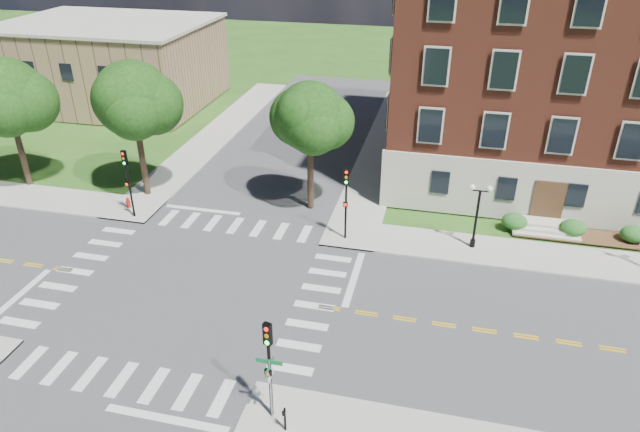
% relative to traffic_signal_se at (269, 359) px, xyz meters
% --- Properties ---
extents(ground, '(160.00, 160.00, 0.00)m').
position_rel_traffic_signal_se_xyz_m(ground, '(-7.23, 7.65, -3.19)').
color(ground, '#264E16').
rests_on(ground, ground).
extents(road_ew, '(90.00, 12.00, 0.01)m').
position_rel_traffic_signal_se_xyz_m(road_ew, '(-7.23, 7.65, -3.18)').
color(road_ew, '#3D3D3F').
rests_on(road_ew, ground).
extents(road_ns, '(12.00, 90.00, 0.01)m').
position_rel_traffic_signal_se_xyz_m(road_ns, '(-7.23, 7.65, -3.18)').
color(road_ns, '#3D3D3F').
rests_on(road_ns, ground).
extents(sidewalk_ne, '(34.00, 34.00, 0.12)m').
position_rel_traffic_signal_se_xyz_m(sidewalk_ne, '(8.14, 23.02, -3.13)').
color(sidewalk_ne, '#9E9B93').
rests_on(sidewalk_ne, ground).
extents(sidewalk_nw, '(34.00, 34.00, 0.12)m').
position_rel_traffic_signal_se_xyz_m(sidewalk_nw, '(-22.61, 23.02, -3.13)').
color(sidewalk_nw, '#9E9B93').
rests_on(sidewalk_nw, ground).
extents(crosswalk_east, '(2.20, 10.20, 0.02)m').
position_rel_traffic_signal_se_xyz_m(crosswalk_east, '(-0.03, 7.65, -3.19)').
color(crosswalk_east, silver).
rests_on(crosswalk_east, ground).
extents(stop_bar_east, '(0.40, 5.50, 0.00)m').
position_rel_traffic_signal_se_xyz_m(stop_bar_east, '(1.57, 10.65, -3.19)').
color(stop_bar_east, silver).
rests_on(stop_bar_east, ground).
extents(main_building, '(30.60, 22.40, 16.50)m').
position_rel_traffic_signal_se_xyz_m(main_building, '(16.77, 29.64, 5.15)').
color(main_building, '#B8B5A2').
rests_on(main_building, ground).
extents(secondary_building, '(20.40, 15.40, 8.30)m').
position_rel_traffic_signal_se_xyz_m(secondary_building, '(-29.23, 37.65, 1.09)').
color(secondary_building, '#937851').
rests_on(secondary_building, ground).
extents(tree_b, '(5.47, 5.47, 9.53)m').
position_rel_traffic_signal_se_xyz_m(tree_b, '(-24.71, 17.20, 3.71)').
color(tree_b, black).
rests_on(tree_b, ground).
extents(tree_c, '(5.27, 5.27, 9.75)m').
position_rel_traffic_signal_se_xyz_m(tree_c, '(-15.13, 17.75, 4.02)').
color(tree_c, black).
rests_on(tree_c, ground).
extents(tree_d, '(4.62, 4.62, 8.90)m').
position_rel_traffic_signal_se_xyz_m(tree_d, '(-2.94, 18.49, 3.49)').
color(tree_d, black).
rests_on(tree_d, ground).
extents(traffic_signal_se, '(0.37, 0.43, 4.80)m').
position_rel_traffic_signal_se_xyz_m(traffic_signal_se, '(0.00, 0.00, 0.00)').
color(traffic_signal_se, black).
rests_on(traffic_signal_se, ground).
extents(traffic_signal_ne, '(0.35, 0.40, 4.80)m').
position_rel_traffic_signal_se_xyz_m(traffic_signal_ne, '(0.24, 14.80, 0.00)').
color(traffic_signal_ne, black).
rests_on(traffic_signal_ne, ground).
extents(traffic_signal_nw, '(0.36, 0.42, 4.80)m').
position_rel_traffic_signal_se_xyz_m(traffic_signal_nw, '(-14.32, 14.34, 0.00)').
color(traffic_signal_nw, black).
rests_on(traffic_signal_nw, ground).
extents(twin_lamp_west, '(1.36, 0.36, 4.23)m').
position_rel_traffic_signal_se_xyz_m(twin_lamp_west, '(8.14, 15.58, -0.66)').
color(twin_lamp_west, black).
rests_on(twin_lamp_west, ground).
extents(street_sign_pole, '(1.10, 1.10, 3.10)m').
position_rel_traffic_signal_se_xyz_m(street_sign_pole, '(0.05, -0.09, -0.88)').
color(street_sign_pole, gray).
rests_on(street_sign_pole, ground).
extents(push_button_post, '(0.14, 0.21, 1.20)m').
position_rel_traffic_signal_se_xyz_m(push_button_post, '(0.77, -0.66, -2.39)').
color(push_button_post, black).
rests_on(push_button_post, ground).
extents(fire_hydrant, '(0.35, 0.35, 0.75)m').
position_rel_traffic_signal_se_xyz_m(fire_hydrant, '(-15.38, 15.47, -2.72)').
color(fire_hydrant, '#AE190D').
rests_on(fire_hydrant, ground).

